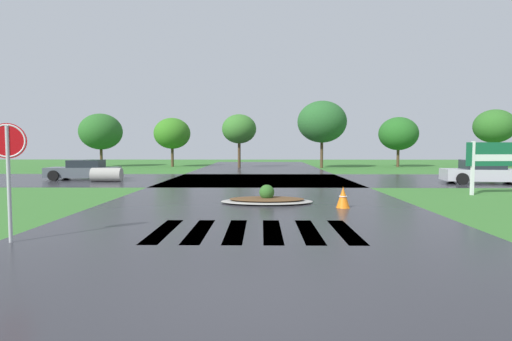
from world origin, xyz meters
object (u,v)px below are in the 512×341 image
object	(u,v)px
stop_sign	(8,154)
car_white_sedan	(485,173)
median_island	(267,199)
car_blue_compact	(84,170)
estate_billboard	(496,157)
drainage_pipe_stack	(107,175)
traffic_cone	(343,198)

from	to	relation	value
stop_sign	car_white_sedan	world-z (taller)	stop_sign
median_island	car_white_sedan	world-z (taller)	car_white_sedan
car_blue_compact	car_white_sedan	distance (m)	23.94
median_island	car_blue_compact	distance (m)	15.49
estate_billboard	drainage_pipe_stack	world-z (taller)	estate_billboard
car_blue_compact	median_island	bearing A→B (deg)	133.62
estate_billboard	traffic_cone	world-z (taller)	estate_billboard
estate_billboard	drainage_pipe_stack	bearing A→B (deg)	-25.63
stop_sign	median_island	world-z (taller)	stop_sign
median_island	drainage_pipe_stack	world-z (taller)	drainage_pipe_stack
median_island	traffic_cone	size ratio (longest dim) A/B	4.70
stop_sign	estate_billboard	bearing A→B (deg)	13.13
median_island	car_blue_compact	world-z (taller)	car_blue_compact
drainage_pipe_stack	median_island	bearing A→B (deg)	-43.83
median_island	stop_sign	bearing A→B (deg)	-131.94
estate_billboard	drainage_pipe_stack	size ratio (longest dim) A/B	1.54
car_white_sedan	traffic_cone	world-z (taller)	car_white_sedan
stop_sign	car_white_sedan	distance (m)	23.13
stop_sign	median_island	xyz separation A→B (m)	(5.66, 6.30, -1.79)
traffic_cone	car_white_sedan	bearing A→B (deg)	43.22
median_island	drainage_pipe_stack	bearing A→B (deg)	136.17
median_island	traffic_cone	distance (m)	2.85
estate_billboard	drainage_pipe_stack	xyz separation A→B (m)	(-19.32, 6.29, -1.20)
car_blue_compact	drainage_pipe_stack	world-z (taller)	car_blue_compact
stop_sign	estate_billboard	distance (m)	18.01
stop_sign	car_white_sedan	bearing A→B (deg)	21.52
estate_billboard	traffic_cone	xyz separation A→B (m)	(-7.35, -3.91, -1.26)
car_blue_compact	drainage_pipe_stack	size ratio (longest dim) A/B	2.49
stop_sign	traffic_cone	xyz separation A→B (m)	(8.24, 5.12, -1.57)
median_island	car_white_sedan	xyz separation A→B (m)	(12.43, 8.07, 0.48)
stop_sign	median_island	bearing A→B (deg)	31.11
car_white_sedan	drainage_pipe_stack	distance (m)	21.84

